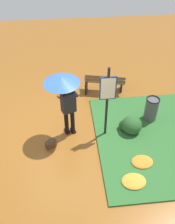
% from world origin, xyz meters
% --- Properties ---
extents(ground_plane, '(18.00, 18.00, 0.00)m').
position_xyz_m(ground_plane, '(0.00, 0.00, 0.00)').
color(ground_plane, brown).
extents(person_with_umbrella, '(0.96, 0.96, 2.04)m').
position_xyz_m(person_with_umbrella, '(-0.21, 0.12, 1.55)').
color(person_with_umbrella, black).
rests_on(person_with_umbrella, ground_plane).
extents(info_sign_post, '(0.44, 0.07, 2.30)m').
position_xyz_m(info_sign_post, '(-1.33, 0.29, 1.44)').
color(info_sign_post, black).
rests_on(info_sign_post, ground_plane).
extents(handbag, '(0.33, 0.27, 0.37)m').
position_xyz_m(handbag, '(0.28, 0.63, 0.13)').
color(handbag, '#4C3323').
rests_on(handbag, ground_plane).
extents(park_bench, '(1.42, 0.67, 0.75)m').
position_xyz_m(park_bench, '(-1.62, -1.84, 0.40)').
color(park_bench, black).
rests_on(park_bench, ground_plane).
extents(trash_bin, '(0.42, 0.42, 0.83)m').
position_xyz_m(trash_bin, '(-2.84, -0.21, 0.42)').
color(trash_bin, '#4C4C51').
rests_on(trash_bin, ground_plane).
extents(shrub_cluster, '(0.66, 0.60, 0.54)m').
position_xyz_m(shrub_cluster, '(-2.09, 0.25, 0.25)').
color(shrub_cluster, '#285628').
rests_on(shrub_cluster, ground_plane).
extents(leaf_pile_near_person, '(0.47, 0.38, 0.10)m').
position_xyz_m(leaf_pile_near_person, '(-0.18, -1.73, 0.05)').
color(leaf_pile_near_person, '#B74C1E').
rests_on(leaf_pile_near_person, ground_plane).
extents(leaf_pile_by_bench, '(0.59, 0.47, 0.13)m').
position_xyz_m(leaf_pile_by_bench, '(-2.15, 1.47, 0.06)').
color(leaf_pile_by_bench, '#C68428').
rests_on(leaf_pile_by_bench, ground_plane).
extents(leaf_pile_far_path, '(0.63, 0.50, 0.14)m').
position_xyz_m(leaf_pile_far_path, '(-1.78, 2.05, 0.07)').
color(leaf_pile_far_path, gold).
rests_on(leaf_pile_far_path, ground_plane).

